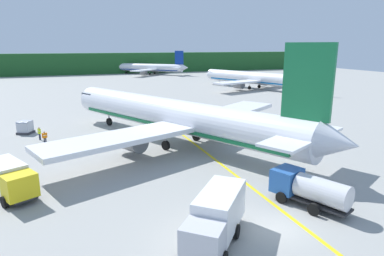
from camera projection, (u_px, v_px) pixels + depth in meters
ground at (136, 107)px, 65.90m from camera, size 240.00×320.00×0.20m
distant_treeline at (98, 64)px, 140.03m from camera, size 216.00×6.00×8.46m
airliner_foreground at (176, 116)px, 40.28m from camera, size 32.60×38.58×11.90m
airliner_mid_apron at (252, 78)px, 92.37m from camera, size 28.23×33.54×10.09m
airliner_far_taxiway at (150, 68)px, 136.93m from camera, size 26.91×24.57×9.54m
service_truck_fuel at (309, 188)px, 24.95m from camera, size 4.07×6.08×2.40m
service_truck_baggage at (9, 178)px, 26.54m from camera, size 4.65×6.30×2.63m
service_truck_catering at (216, 217)px, 20.31m from camera, size 5.95×6.43×2.99m
cargo_container_near at (25, 127)px, 45.55m from camera, size 2.36×2.36×1.86m
crew_marshaller at (39, 132)px, 42.45m from camera, size 0.43×0.55×1.67m
crew_loader_left at (45, 137)px, 40.47m from camera, size 0.58×0.39×1.66m
apron_guide_line at (206, 153)px, 37.68m from camera, size 0.30×60.00×0.01m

